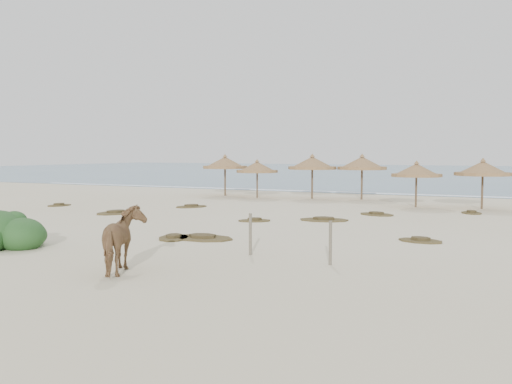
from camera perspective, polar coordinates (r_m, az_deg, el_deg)
ground at (r=19.68m, az=-2.52°, el=-5.22°), size 160.00×160.00×0.00m
ocean at (r=92.58m, az=20.32°, el=1.80°), size 200.00×100.00×0.01m
foam_line at (r=44.16m, az=13.86°, el=-0.21°), size 70.00×0.60×0.01m
palapa_0 at (r=41.39m, az=-3.12°, el=2.88°), size 4.09×4.09×3.03m
palapa_1 at (r=39.42m, az=0.11°, el=2.44°), size 3.37×3.37×2.68m
palapa_2 at (r=38.65m, az=10.56°, el=2.78°), size 4.10×4.10×3.07m
palapa_3 at (r=38.83m, az=5.65°, el=2.83°), size 4.25×4.25×3.06m
palapa_4 at (r=33.88m, az=15.75°, el=2.04°), size 3.36×3.36×2.69m
palapa_5 at (r=33.99m, az=21.74°, el=2.13°), size 3.46×3.46×2.85m
horse at (r=15.33m, az=-13.07°, el=-4.69°), size 1.78×2.25×1.73m
fence_post_near at (r=17.51m, az=-0.56°, el=-4.24°), size 0.10×0.10×1.29m
fence_post_far at (r=16.11m, az=7.45°, el=-5.07°), size 0.11×0.11×1.24m
scrub_1 at (r=30.30m, az=-13.83°, el=-1.99°), size 1.82×2.53×0.16m
scrub_2 at (r=26.07m, az=-0.15°, el=-2.84°), size 1.78×1.64×0.16m
scrub_3 at (r=26.54m, az=6.80°, el=-2.74°), size 2.54×1.94×0.16m
scrub_4 at (r=21.00m, az=16.12°, el=-4.65°), size 1.75×1.31×0.16m
scrub_6 at (r=32.97m, az=-6.48°, el=-1.43°), size 1.98×2.30×0.16m
scrub_7 at (r=29.28m, az=11.96°, el=-2.17°), size 2.21×1.85×0.16m
scrub_8 at (r=35.47m, az=-19.09°, el=-1.24°), size 1.10×1.62×0.16m
scrub_9 at (r=20.93m, az=-5.37°, el=-4.54°), size 2.40×1.57×0.16m
scrub_10 at (r=31.37m, az=20.74°, el=-1.94°), size 1.45×1.71×0.16m
scrub_11 at (r=21.07m, az=-8.23°, el=-4.51°), size 1.68×1.98×0.16m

